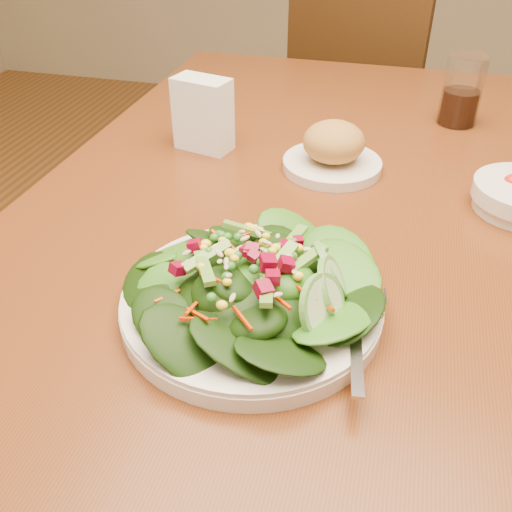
# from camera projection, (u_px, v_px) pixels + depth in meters

# --- Properties ---
(ground_plane) EXTENTS (5.00, 5.00, 0.00)m
(ground_plane) POSITION_uv_depth(u_px,v_px,m) (299.00, 481.00, 1.31)
(ground_plane) COLOR olive
(dining_table) EXTENTS (0.90, 1.40, 0.75)m
(dining_table) POSITION_uv_depth(u_px,v_px,m) (317.00, 250.00, 0.94)
(dining_table) COLOR #6A2C0F
(dining_table) RESTS_ON ground_plane
(chair_far) EXTENTS (0.51, 0.52, 0.91)m
(chair_far) POSITION_uv_depth(u_px,v_px,m) (361.00, 121.00, 1.82)
(chair_far) COLOR #361B09
(chair_far) RESTS_ON ground_plane
(salad_plate) EXTENTS (0.30, 0.30, 0.09)m
(salad_plate) POSITION_uv_depth(u_px,v_px,m) (260.00, 291.00, 0.64)
(salad_plate) COLOR silver
(salad_plate) RESTS_ON dining_table
(bread_plate) EXTENTS (0.16, 0.16, 0.08)m
(bread_plate) POSITION_uv_depth(u_px,v_px,m) (333.00, 151.00, 0.94)
(bread_plate) COLOR silver
(bread_plate) RESTS_ON dining_table
(drinking_glass) EXTENTS (0.07, 0.07, 0.13)m
(drinking_glass) POSITION_uv_depth(u_px,v_px,m) (461.00, 95.00, 1.09)
(drinking_glass) COLOR silver
(drinking_glass) RESTS_ON dining_table
(napkin_holder) EXTENTS (0.11, 0.07, 0.13)m
(napkin_holder) POSITION_uv_depth(u_px,v_px,m) (203.00, 112.00, 0.99)
(napkin_holder) COLOR white
(napkin_holder) RESTS_ON dining_table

